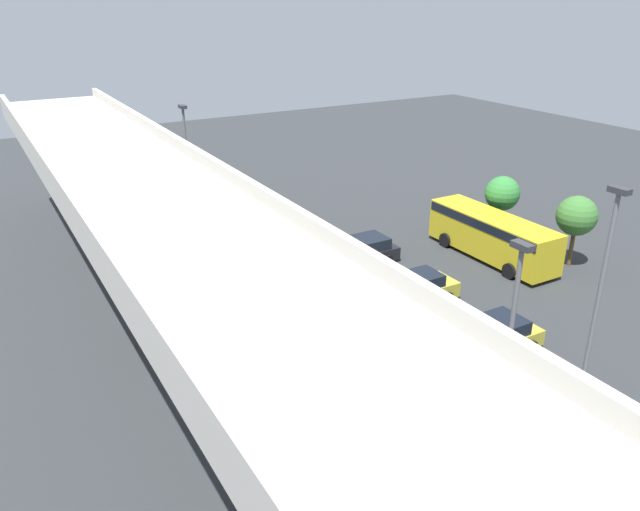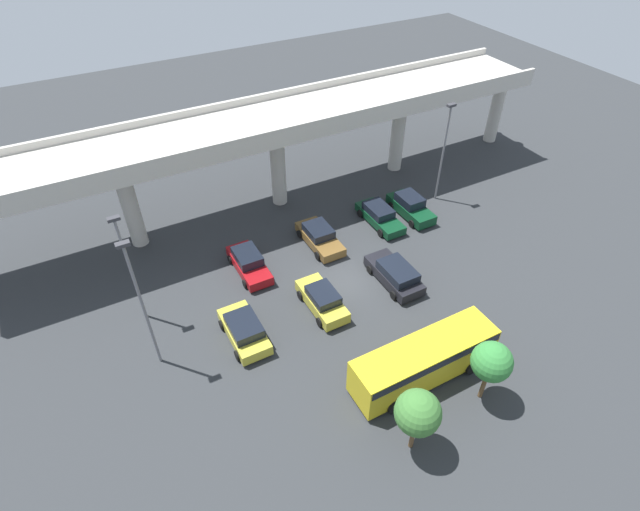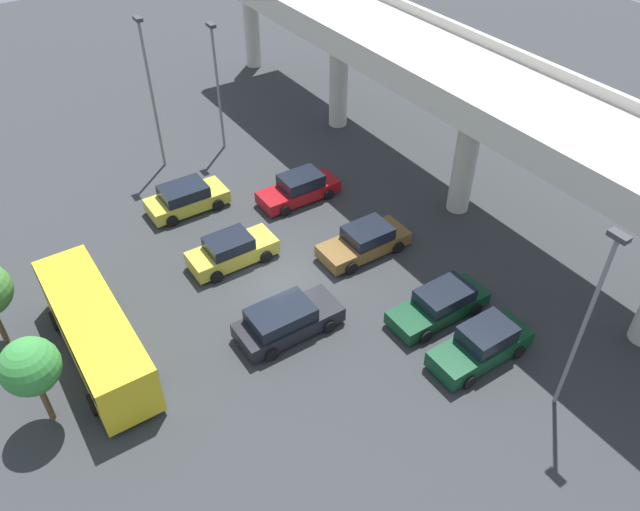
{
  "view_description": "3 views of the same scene",
  "coord_description": "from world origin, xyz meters",
  "px_view_note": "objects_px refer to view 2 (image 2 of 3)",
  "views": [
    {
      "loc": [
        -25.2,
        17.36,
        14.83
      ],
      "look_at": [
        1.89,
        1.72,
        1.55
      ],
      "focal_mm": 35.0,
      "sensor_mm": 36.0,
      "label": 1
    },
    {
      "loc": [
        -13.85,
        -21.51,
        24.12
      ],
      "look_at": [
        -1.64,
        1.15,
        2.23
      ],
      "focal_mm": 28.0,
      "sensor_mm": 36.0,
      "label": 2
    },
    {
      "loc": [
        19.63,
        -10.83,
        20.51
      ],
      "look_at": [
        1.81,
        0.94,
        2.59
      ],
      "focal_mm": 35.0,
      "sensor_mm": 36.0,
      "label": 3
    }
  ],
  "objects_px": {
    "tree_front_centre": "(492,362)",
    "lamp_post_mid_lot": "(141,299)",
    "parked_car_2": "(322,300)",
    "parked_car_0": "(244,330)",
    "parked_car_6": "(410,206)",
    "lamp_post_near_aisle": "(444,146)",
    "lamp_post_by_overpass": "(128,262)",
    "parked_car_1": "(249,263)",
    "parked_car_3": "(320,237)",
    "tree_front_left": "(418,413)",
    "parked_car_5": "(379,216)",
    "shuttle_bus": "(424,359)",
    "parked_car_4": "(395,274)"
  },
  "relations": [
    {
      "from": "lamp_post_near_aisle",
      "to": "parked_car_3",
      "type": "bearing_deg",
      "value": -176.25
    },
    {
      "from": "parked_car_2",
      "to": "parked_car_1",
      "type": "bearing_deg",
      "value": 26.37
    },
    {
      "from": "parked_car_6",
      "to": "lamp_post_mid_lot",
      "type": "xyz_separation_m",
      "value": [
        -22.03,
        -5.17,
        4.47
      ]
    },
    {
      "from": "parked_car_5",
      "to": "lamp_post_near_aisle",
      "type": "xyz_separation_m",
      "value": [
        6.22,
        0.64,
        4.27
      ]
    },
    {
      "from": "parked_car_3",
      "to": "lamp_post_near_aisle",
      "type": "height_order",
      "value": "lamp_post_near_aisle"
    },
    {
      "from": "parked_car_1",
      "to": "lamp_post_near_aisle",
      "type": "relative_size",
      "value": 0.55
    },
    {
      "from": "tree_front_left",
      "to": "tree_front_centre",
      "type": "xyz_separation_m",
      "value": [
        5.2,
        0.58,
        0.01
      ]
    },
    {
      "from": "parked_car_1",
      "to": "tree_front_left",
      "type": "height_order",
      "value": "tree_front_left"
    },
    {
      "from": "tree_front_centre",
      "to": "parked_car_3",
      "type": "bearing_deg",
      "value": 95.24
    },
    {
      "from": "parked_car_6",
      "to": "parked_car_1",
      "type": "bearing_deg",
      "value": -89.35
    },
    {
      "from": "parked_car_0",
      "to": "lamp_post_mid_lot",
      "type": "distance_m",
      "value": 6.86
    },
    {
      "from": "lamp_post_mid_lot",
      "to": "tree_front_left",
      "type": "xyz_separation_m",
      "value": [
        9.91,
        -11.53,
        -2.2
      ]
    },
    {
      "from": "lamp_post_mid_lot",
      "to": "parked_car_1",
      "type": "bearing_deg",
      "value": 32.86
    },
    {
      "from": "lamp_post_mid_lot",
      "to": "tree_front_centre",
      "type": "height_order",
      "value": "lamp_post_mid_lot"
    },
    {
      "from": "parked_car_1",
      "to": "parked_car_5",
      "type": "height_order",
      "value": "parked_car_1"
    },
    {
      "from": "parked_car_6",
      "to": "lamp_post_near_aisle",
      "type": "height_order",
      "value": "lamp_post_near_aisle"
    },
    {
      "from": "parked_car_6",
      "to": "lamp_post_mid_lot",
      "type": "relative_size",
      "value": 0.51
    },
    {
      "from": "parked_car_6",
      "to": "tree_front_left",
      "type": "height_order",
      "value": "tree_front_left"
    },
    {
      "from": "parked_car_6",
      "to": "parked_car_2",
      "type": "bearing_deg",
      "value": -62.64
    },
    {
      "from": "parked_car_2",
      "to": "lamp_post_by_overpass",
      "type": "relative_size",
      "value": 0.56
    },
    {
      "from": "lamp_post_by_overpass",
      "to": "tree_front_centre",
      "type": "relative_size",
      "value": 1.91
    },
    {
      "from": "parked_car_5",
      "to": "lamp_post_near_aisle",
      "type": "bearing_deg",
      "value": 95.89
    },
    {
      "from": "parked_car_0",
      "to": "parked_car_5",
      "type": "bearing_deg",
      "value": -66.37
    },
    {
      "from": "lamp_post_by_overpass",
      "to": "tree_front_centre",
      "type": "height_order",
      "value": "lamp_post_by_overpass"
    },
    {
      "from": "parked_car_3",
      "to": "tree_front_centre",
      "type": "height_order",
      "value": "tree_front_centre"
    },
    {
      "from": "parked_car_0",
      "to": "parked_car_6",
      "type": "distance_m",
      "value": 17.92
    },
    {
      "from": "parked_car_3",
      "to": "parked_car_6",
      "type": "distance_m",
      "value": 8.4
    },
    {
      "from": "lamp_post_by_overpass",
      "to": "parked_car_4",
      "type": "bearing_deg",
      "value": -17.31
    },
    {
      "from": "parked_car_1",
      "to": "tree_front_centre",
      "type": "relative_size",
      "value": 1.13
    },
    {
      "from": "lamp_post_near_aisle",
      "to": "shuttle_bus",
      "type": "bearing_deg",
      "value": -130.79
    },
    {
      "from": "parked_car_6",
      "to": "tree_front_left",
      "type": "xyz_separation_m",
      "value": [
        -12.12,
        -16.7,
        2.27
      ]
    },
    {
      "from": "lamp_post_mid_lot",
      "to": "parked_car_6",
      "type": "bearing_deg",
      "value": 13.2
    },
    {
      "from": "parked_car_0",
      "to": "tree_front_centre",
      "type": "xyz_separation_m",
      "value": [
        10.0,
        -10.19,
        2.32
      ]
    },
    {
      "from": "parked_car_4",
      "to": "lamp_post_near_aisle",
      "type": "height_order",
      "value": "lamp_post_near_aisle"
    },
    {
      "from": "parked_car_6",
      "to": "shuttle_bus",
      "type": "relative_size",
      "value": 0.53
    },
    {
      "from": "lamp_post_by_overpass",
      "to": "tree_front_left",
      "type": "height_order",
      "value": "lamp_post_by_overpass"
    },
    {
      "from": "parked_car_2",
      "to": "parked_car_0",
      "type": "bearing_deg",
      "value": 90.05
    },
    {
      "from": "tree_front_centre",
      "to": "lamp_post_mid_lot",
      "type": "bearing_deg",
      "value": 144.08
    },
    {
      "from": "parked_car_0",
      "to": "parked_car_5",
      "type": "relative_size",
      "value": 0.91
    },
    {
      "from": "parked_car_2",
      "to": "tree_front_centre",
      "type": "bearing_deg",
      "value": -156.11
    },
    {
      "from": "parked_car_5",
      "to": "lamp_post_by_overpass",
      "type": "distance_m",
      "value": 19.55
    },
    {
      "from": "parked_car_5",
      "to": "parked_car_3",
      "type": "bearing_deg",
      "value": -88.68
    },
    {
      "from": "parked_car_0",
      "to": "parked_car_1",
      "type": "bearing_deg",
      "value": -24.55
    },
    {
      "from": "parked_car_0",
      "to": "parked_car_2",
      "type": "height_order",
      "value": "parked_car_2"
    },
    {
      "from": "parked_car_2",
      "to": "tree_front_centre",
      "type": "relative_size",
      "value": 1.07
    },
    {
      "from": "shuttle_bus",
      "to": "tree_front_left",
      "type": "bearing_deg",
      "value": 46.22
    },
    {
      "from": "parked_car_1",
      "to": "lamp_post_near_aisle",
      "type": "bearing_deg",
      "value": 93.35
    },
    {
      "from": "shuttle_bus",
      "to": "lamp_post_mid_lot",
      "type": "bearing_deg",
      "value": -32.42
    },
    {
      "from": "parked_car_2",
      "to": "tree_front_left",
      "type": "height_order",
      "value": "tree_front_left"
    },
    {
      "from": "lamp_post_near_aisle",
      "to": "lamp_post_by_overpass",
      "type": "relative_size",
      "value": 1.07
    }
  ]
}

